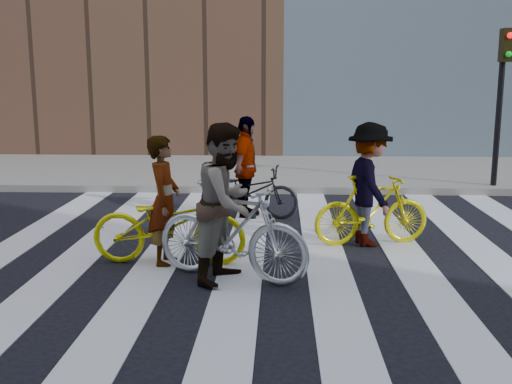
# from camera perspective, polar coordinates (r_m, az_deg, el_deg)

# --- Properties ---
(ground) EXTENTS (100.00, 100.00, 0.00)m
(ground) POSITION_cam_1_polar(r_m,az_deg,el_deg) (7.52, 2.76, -7.54)
(ground) COLOR black
(ground) RESTS_ON ground
(sidewalk_far) EXTENTS (100.00, 5.00, 0.15)m
(sidewalk_far) POSITION_cam_1_polar(r_m,az_deg,el_deg) (14.82, 2.60, 1.93)
(sidewalk_far) COLOR gray
(sidewalk_far) RESTS_ON ground
(zebra_crosswalk) EXTENTS (8.25, 10.00, 0.01)m
(zebra_crosswalk) POSITION_cam_1_polar(r_m,az_deg,el_deg) (7.52, 2.76, -7.50)
(zebra_crosswalk) COLOR silver
(zebra_crosswalk) RESTS_ON ground
(traffic_signal) EXTENTS (0.22, 0.42, 3.33)m
(traffic_signal) POSITION_cam_1_polar(r_m,az_deg,el_deg) (13.23, 22.42, 9.66)
(traffic_signal) COLOR black
(traffic_signal) RESTS_ON ground
(bike_yellow_left) EXTENTS (2.00, 0.74, 1.04)m
(bike_yellow_left) POSITION_cam_1_polar(r_m,az_deg,el_deg) (7.76, -8.31, -3.08)
(bike_yellow_left) COLOR #E2E50C
(bike_yellow_left) RESTS_ON ground
(bike_silver_mid) EXTENTS (2.03, 1.25, 1.18)m
(bike_silver_mid) POSITION_cam_1_polar(r_m,az_deg,el_deg) (7.06, -2.39, -3.77)
(bike_silver_mid) COLOR silver
(bike_silver_mid) RESTS_ON ground
(bike_yellow_right) EXTENTS (1.75, 0.82, 1.01)m
(bike_yellow_right) POSITION_cam_1_polar(r_m,az_deg,el_deg) (8.71, 10.97, -1.71)
(bike_yellow_right) COLOR #F2EB0D
(bike_yellow_right) RESTS_ON ground
(bike_dark_rear) EXTENTS (1.79, 0.89, 0.90)m
(bike_dark_rear) POSITION_cam_1_polar(r_m,az_deg,el_deg) (10.25, -0.68, 0.05)
(bike_dark_rear) COLOR black
(bike_dark_rear) RESTS_ON ground
(rider_left) EXTENTS (0.41, 0.62, 1.66)m
(rider_left) POSITION_cam_1_polar(r_m,az_deg,el_deg) (7.70, -8.74, -0.82)
(rider_left) COLOR slate
(rider_left) RESTS_ON ground
(rider_mid) EXTENTS (1.00, 1.11, 1.87)m
(rider_mid) POSITION_cam_1_polar(r_m,az_deg,el_deg) (6.99, -2.82, -1.03)
(rider_mid) COLOR slate
(rider_mid) RESTS_ON ground
(rider_right) EXTENTS (0.88, 1.25, 1.76)m
(rider_right) POSITION_cam_1_polar(r_m,az_deg,el_deg) (8.63, 10.73, 0.71)
(rider_right) COLOR slate
(rider_right) RESTS_ON ground
(rider_rear) EXTENTS (0.60, 1.08, 1.74)m
(rider_rear) POSITION_cam_1_polar(r_m,az_deg,el_deg) (10.18, -0.97, 2.36)
(rider_rear) COLOR slate
(rider_rear) RESTS_ON ground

